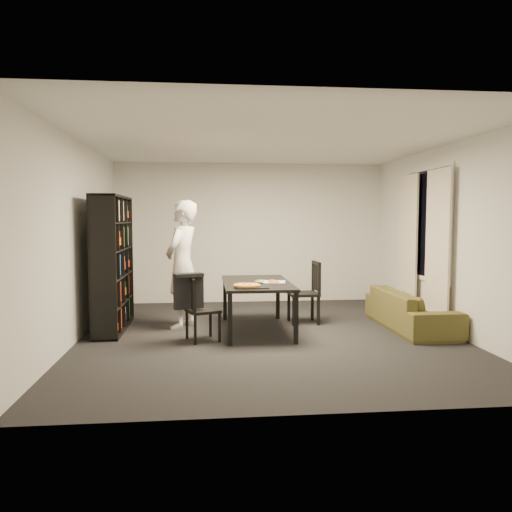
{
  "coord_description": "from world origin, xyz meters",
  "views": [
    {
      "loc": [
        -0.85,
        -6.61,
        1.59
      ],
      "look_at": [
        -0.13,
        0.4,
        1.05
      ],
      "focal_mm": 35.0,
      "sensor_mm": 36.0,
      "label": 1
    }
  ],
  "objects": [
    {
      "name": "bookshelf",
      "position": [
        -2.16,
        0.6,
        0.95
      ],
      "size": [
        0.35,
        1.5,
        1.9
      ],
      "primitive_type": "cube",
      "color": "black",
      "rests_on": "room"
    },
    {
      "name": "curtain_right",
      "position": [
        2.4,
        1.12,
        1.15
      ],
      "size": [
        0.03,
        0.7,
        2.25
      ],
      "primitive_type": "cube",
      "color": "beige",
      "rests_on": "room"
    },
    {
      "name": "curtain_left",
      "position": [
        2.4,
        0.08,
        1.15
      ],
      "size": [
        0.03,
        0.7,
        2.25
      ],
      "primitive_type": "cube",
      "color": "beige",
      "rests_on": "room"
    },
    {
      "name": "window_frame",
      "position": [
        2.48,
        0.6,
        1.5
      ],
      "size": [
        0.03,
        1.52,
        1.72
      ],
      "primitive_type": "cube",
      "color": "white",
      "rests_on": "room"
    },
    {
      "name": "chair_right",
      "position": [
        0.71,
        0.74,
        0.53
      ],
      "size": [
        0.45,
        0.45,
        0.93
      ],
      "rotation": [
        0.0,
        0.0,
        -1.54
      ],
      "color": "black",
      "rests_on": "room"
    },
    {
      "name": "window_pane",
      "position": [
        2.48,
        0.6,
        1.5
      ],
      "size": [
        0.02,
        1.4,
        1.6
      ],
      "primitive_type": "cube",
      "color": "black",
      "rests_on": "room"
    },
    {
      "name": "kitchen_towel",
      "position": [
        0.06,
        0.24,
        0.7
      ],
      "size": [
        0.45,
        0.37,
        0.01
      ],
      "primitive_type": "cube",
      "rotation": [
        0.0,
        0.0,
        -0.2
      ],
      "color": "white",
      "rests_on": "dining_table"
    },
    {
      "name": "room",
      "position": [
        0.0,
        0.0,
        1.3
      ],
      "size": [
        5.01,
        5.51,
        2.61
      ],
      "color": "black",
      "rests_on": "ground"
    },
    {
      "name": "sofa",
      "position": [
        2.09,
        0.22,
        0.27
      ],
      "size": [
        0.73,
        1.88,
        0.55
      ],
      "primitive_type": "imported",
      "rotation": [
        0.0,
        0.0,
        1.57
      ],
      "color": "#453E1B",
      "rests_on": "room"
    },
    {
      "name": "pizza_slices",
      "position": [
        -0.0,
        0.23,
        0.71
      ],
      "size": [
        0.42,
        0.37,
        0.01
      ],
      "primitive_type": null,
      "rotation": [
        0.0,
        0.0,
        0.19
      ],
      "color": "gold",
      "rests_on": "dining_table"
    },
    {
      "name": "chair_left",
      "position": [
        -0.96,
        -0.23,
        0.47
      ],
      "size": [
        0.49,
        0.49,
        0.83
      ],
      "rotation": [
        0.0,
        0.0,
        1.92
      ],
      "color": "black",
      "rests_on": "room"
    },
    {
      "name": "draped_jacket",
      "position": [
        -1.06,
        -0.27,
        0.68
      ],
      "size": [
        0.4,
        0.28,
        0.46
      ],
      "rotation": [
        0.0,
        0.0,
        1.92
      ],
      "color": "black",
      "rests_on": "chair_left"
    },
    {
      "name": "pepperoni_pizza",
      "position": [
        -0.32,
        -0.25,
        0.72
      ],
      "size": [
        0.35,
        0.35,
        0.03
      ],
      "rotation": [
        0.0,
        0.0,
        0.07
      ],
      "color": "#AF7032",
      "rests_on": "dining_table"
    },
    {
      "name": "baking_tray",
      "position": [
        -0.25,
        -0.25,
        0.7
      ],
      "size": [
        0.42,
        0.34,
        0.01
      ],
      "primitive_type": "cube",
      "rotation": [
        0.0,
        0.0,
        0.05
      ],
      "color": "black",
      "rests_on": "dining_table"
    },
    {
      "name": "person",
      "position": [
        -1.18,
        0.61,
        0.92
      ],
      "size": [
        0.67,
        0.79,
        1.84
      ],
      "primitive_type": "imported",
      "rotation": [
        0.0,
        0.0,
        -1.97
      ],
      "color": "silver",
      "rests_on": "room"
    },
    {
      "name": "dining_table",
      "position": [
        -0.13,
        0.3,
        0.63
      ],
      "size": [
        0.92,
        1.66,
        0.69
      ],
      "color": "black",
      "rests_on": "room"
    }
  ]
}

